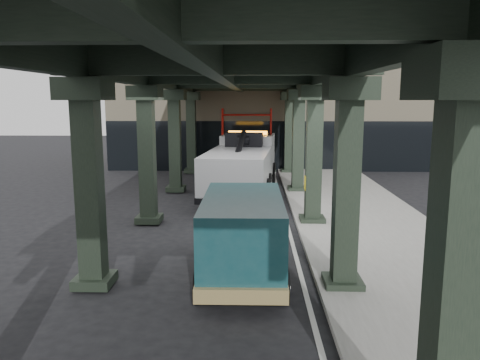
# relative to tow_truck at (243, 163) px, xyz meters

# --- Properties ---
(ground) EXTENTS (90.00, 90.00, 0.00)m
(ground) POSITION_rel_tow_truck_xyz_m (0.06, -7.58, -1.50)
(ground) COLOR black
(ground) RESTS_ON ground
(sidewalk) EXTENTS (5.00, 40.00, 0.15)m
(sidewalk) POSITION_rel_tow_truck_xyz_m (4.56, -5.58, -1.43)
(sidewalk) COLOR gray
(sidewalk) RESTS_ON ground
(lane_stripe) EXTENTS (0.12, 38.00, 0.01)m
(lane_stripe) POSITION_rel_tow_truck_xyz_m (1.76, -5.58, -1.50)
(lane_stripe) COLOR silver
(lane_stripe) RESTS_ON ground
(viaduct) EXTENTS (7.40, 32.00, 6.40)m
(viaduct) POSITION_rel_tow_truck_xyz_m (-0.34, -5.58, 3.96)
(viaduct) COLOR black
(viaduct) RESTS_ON ground
(building) EXTENTS (22.00, 10.00, 8.00)m
(building) POSITION_rel_tow_truck_xyz_m (2.06, 12.42, 2.50)
(building) COLOR #C6B793
(building) RESTS_ON ground
(scaffolding) EXTENTS (3.08, 0.88, 4.00)m
(scaffolding) POSITION_rel_tow_truck_xyz_m (0.06, 7.07, 0.61)
(scaffolding) COLOR red
(scaffolding) RESTS_ON ground
(tow_truck) EXTENTS (3.49, 9.59, 3.08)m
(tow_truck) POSITION_rel_tow_truck_xyz_m (0.00, 0.00, 0.00)
(tow_truck) COLOR black
(tow_truck) RESTS_ON ground
(towed_van) EXTENTS (2.17, 5.31, 2.14)m
(towed_van) POSITION_rel_tow_truck_xyz_m (0.25, -10.72, -0.35)
(towed_van) COLOR #133E44
(towed_van) RESTS_ON ground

